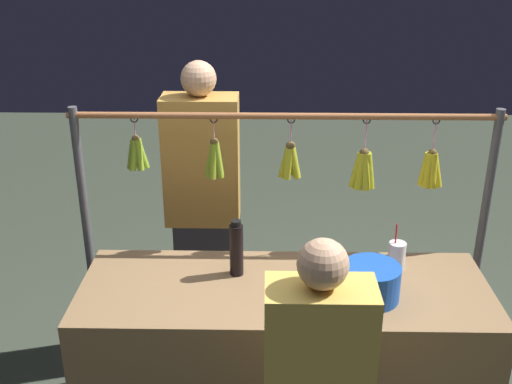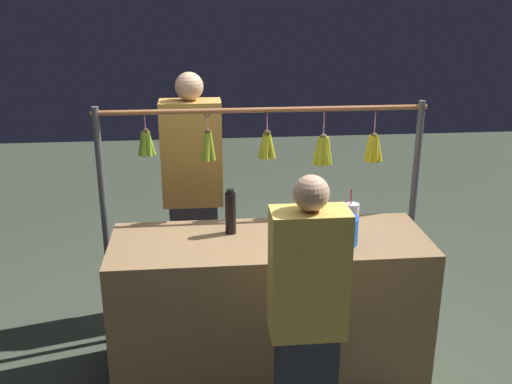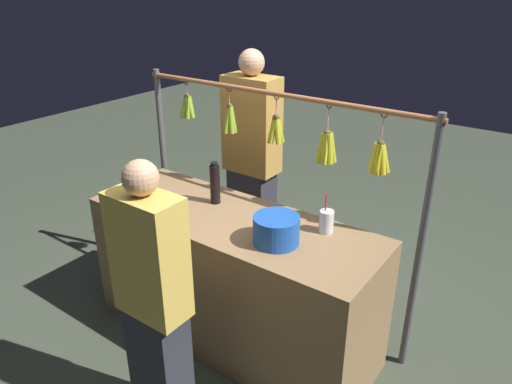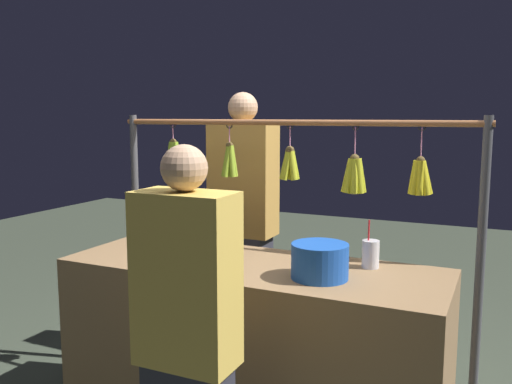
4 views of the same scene
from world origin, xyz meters
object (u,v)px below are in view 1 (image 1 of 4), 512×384
Objects in this scene: vendor_person at (204,214)px; water_bottle at (236,249)px; blue_bucket at (371,282)px; drink_cup at (397,255)px.

water_bottle is at bearing 107.83° from vendor_person.
blue_bucket is 0.31m from drink_cup.
drink_cup reaches higher than blue_bucket.
water_bottle is 0.76m from vendor_person.
vendor_person is (0.82, -0.90, -0.10)m from blue_bucket.
water_bottle reaches higher than blue_bucket.
water_bottle is 1.21× the size of drink_cup.
blue_bucket is (-0.60, 0.19, -0.05)m from water_bottle.
drink_cup is (-0.16, -0.27, -0.01)m from blue_bucket.
water_bottle is 1.09× the size of blue_bucket.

